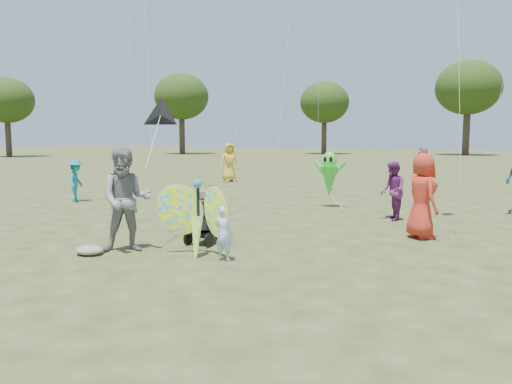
# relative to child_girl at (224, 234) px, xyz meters

# --- Properties ---
(ground) EXTENTS (160.00, 160.00, 0.00)m
(ground) POSITION_rel_child_girl_xyz_m (0.24, -0.22, -0.49)
(ground) COLOR #51592B
(ground) RESTS_ON ground
(child_girl) EXTENTS (0.38, 0.27, 0.98)m
(child_girl) POSITION_rel_child_girl_xyz_m (0.00, 0.00, 0.00)
(child_girl) COLOR #AFCEF7
(child_girl) RESTS_ON ground
(adult_man) EXTENTS (1.23, 1.17, 1.99)m
(adult_man) POSITION_rel_child_girl_xyz_m (-2.03, -0.13, 0.51)
(adult_man) COLOR gray
(adult_man) RESTS_ON ground
(grey_bag) EXTENTS (0.54, 0.44, 0.17)m
(grey_bag) POSITION_rel_child_girl_xyz_m (-2.50, -0.66, -0.40)
(grey_bag) COLOR gray
(grey_bag) RESTS_ON ground
(crowd_a) EXTENTS (1.00, 1.08, 1.85)m
(crowd_a) POSITION_rel_child_girl_xyz_m (2.96, 3.52, 0.43)
(crowd_a) COLOR red
(crowd_a) RESTS_ON ground
(crowd_e) EXTENTS (0.83, 0.92, 1.55)m
(crowd_e) POSITION_rel_child_girl_xyz_m (2.00, 5.63, 0.29)
(crowd_e) COLOR #6C2466
(crowd_e) RESTS_ON ground
(crowd_g) EXTENTS (1.07, 1.06, 1.87)m
(crowd_g) POSITION_rel_child_girl_xyz_m (-7.11, 13.86, 0.45)
(crowd_g) COLOR gold
(crowd_g) RESTS_ON ground
(crowd_i) EXTENTS (0.89, 1.07, 1.43)m
(crowd_i) POSITION_rel_child_girl_xyz_m (-8.34, 5.05, 0.23)
(crowd_i) COLOR teal
(crowd_i) RESTS_ON ground
(crowd_j) EXTENTS (0.87, 1.66, 1.70)m
(crowd_j) POSITION_rel_child_girl_xyz_m (1.55, 16.88, 0.36)
(crowd_j) COLOR #A15C80
(crowd_j) RESTS_ON ground
(jogging_stroller) EXTENTS (0.53, 1.06, 1.09)m
(jogging_stroller) POSITION_rel_child_girl_xyz_m (-1.01, 1.20, 0.12)
(jogging_stroller) COLOR black
(jogging_stroller) RESTS_ON ground
(butterfly_kite) EXTENTS (1.74, 0.75, 1.62)m
(butterfly_kite) POSITION_rel_child_girl_xyz_m (-0.60, 0.09, 0.20)
(butterfly_kite) COLOR #F93E27
(butterfly_kite) RESTS_ON ground
(delta_kite_rig) EXTENTS (1.05, 1.68, 1.46)m
(delta_kite_rig) POSITION_rel_child_girl_xyz_m (-2.23, 1.32, 2.16)
(delta_kite_rig) COLOR black
(delta_kite_rig) RESTS_ON ground
(alien_kite) EXTENTS (1.12, 0.69, 1.74)m
(alien_kite) POSITION_rel_child_girl_xyz_m (-0.19, 7.26, 0.48)
(alien_kite) COLOR #37D732
(alien_kite) RESTS_ON ground
(tree_line) EXTENTS (91.78, 33.60, 10.79)m
(tree_line) POSITION_rel_child_girl_xyz_m (3.91, 44.77, 6.37)
(tree_line) COLOR #3A2D21
(tree_line) RESTS_ON ground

